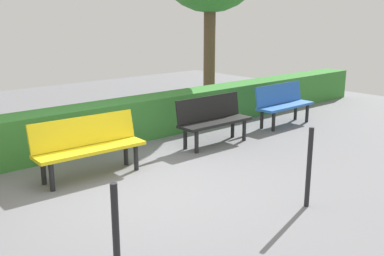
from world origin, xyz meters
TOP-DOWN VIEW (x-y plane):
  - ground_plane at (0.00, 0.00)m, footprint 18.60×18.60m
  - bench_blue at (-4.42, -1.01)m, footprint 1.48×0.48m
  - bench_black at (-2.31, -0.94)m, footprint 1.48×0.46m
  - bench_yellow at (0.17, -0.94)m, footprint 1.62×0.53m
  - hedge_row at (-1.03, -2.16)m, footprint 14.60×0.62m
  - railing_post_mid at (-1.31, 1.77)m, footprint 0.06×0.06m
  - railing_post_far at (1.37, 1.77)m, footprint 0.06×0.06m

SIDE VIEW (x-z plane):
  - ground_plane at x=0.00m, z-range 0.00..0.00m
  - hedge_row at x=-1.03m, z-range 0.00..0.76m
  - bench_blue at x=-4.42m, z-range 0.05..0.91m
  - bench_black at x=-2.31m, z-range 0.05..0.91m
  - bench_yellow at x=0.17m, z-range 0.05..0.91m
  - railing_post_mid at x=-1.31m, z-range 0.00..1.00m
  - railing_post_far at x=1.37m, z-range 0.00..1.00m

